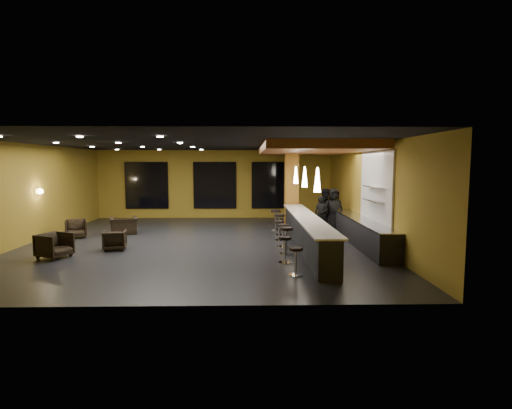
{
  "coord_description": "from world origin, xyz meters",
  "views": [
    {
      "loc": [
        1.69,
        -14.16,
        2.79
      ],
      "look_at": [
        2.0,
        0.5,
        1.3
      ],
      "focal_mm": 28.0,
      "sensor_mm": 36.0,
      "label": 1
    }
  ],
  "objects_px": {
    "pendant_2": "(296,175)",
    "bar_stool_0": "(296,258)",
    "bar_stool_2": "(286,237)",
    "bar_stool_5": "(280,222)",
    "column": "(291,187)",
    "pendant_0": "(317,180)",
    "prep_counter": "(361,232)",
    "armchair_c": "(76,229)",
    "armchair_d": "(124,226)",
    "armchair_a": "(54,246)",
    "pendant_1": "(305,177)",
    "bar_stool_3": "(283,233)",
    "bar_stool_1": "(285,246)",
    "staff_b": "(326,210)",
    "bar_stool_4": "(279,228)",
    "bar_stool_6": "(276,217)",
    "bar_counter": "(306,233)",
    "staff_a": "(321,214)",
    "staff_c": "(334,210)",
    "armchair_b": "(115,240)"
  },
  "relations": [
    {
      "from": "pendant_0",
      "to": "bar_stool_3",
      "type": "relative_size",
      "value": 0.91
    },
    {
      "from": "column",
      "to": "bar_stool_3",
      "type": "height_order",
      "value": "column"
    },
    {
      "from": "armchair_b",
      "to": "armchair_d",
      "type": "height_order",
      "value": "armchair_d"
    },
    {
      "from": "armchair_c",
      "to": "bar_stool_6",
      "type": "distance_m",
      "value": 7.87
    },
    {
      "from": "armchair_c",
      "to": "bar_stool_2",
      "type": "relative_size",
      "value": 0.9
    },
    {
      "from": "column",
      "to": "bar_stool_3",
      "type": "xyz_separation_m",
      "value": [
        -0.77,
        -4.53,
        -1.25
      ]
    },
    {
      "from": "column",
      "to": "staff_b",
      "type": "distance_m",
      "value": 2.07
    },
    {
      "from": "armchair_d",
      "to": "bar_stool_2",
      "type": "bearing_deg",
      "value": 130.78
    },
    {
      "from": "staff_b",
      "to": "staff_a",
      "type": "bearing_deg",
      "value": -129.37
    },
    {
      "from": "pendant_0",
      "to": "bar_stool_4",
      "type": "relative_size",
      "value": 0.96
    },
    {
      "from": "staff_b",
      "to": "bar_stool_1",
      "type": "bearing_deg",
      "value": -112.75
    },
    {
      "from": "armchair_d",
      "to": "bar_stool_3",
      "type": "xyz_separation_m",
      "value": [
        6.15,
        -2.67,
        0.16
      ]
    },
    {
      "from": "prep_counter",
      "to": "bar_stool_3",
      "type": "xyz_separation_m",
      "value": [
        -2.77,
        -0.43,
        0.07
      ]
    },
    {
      "from": "prep_counter",
      "to": "pendant_0",
      "type": "bearing_deg",
      "value": -128.66
    },
    {
      "from": "bar_counter",
      "to": "bar_stool_4",
      "type": "bearing_deg",
      "value": 124.34
    },
    {
      "from": "prep_counter",
      "to": "armchair_c",
      "type": "bearing_deg",
      "value": 172.14
    },
    {
      "from": "pendant_2",
      "to": "armchair_a",
      "type": "height_order",
      "value": "pendant_2"
    },
    {
      "from": "bar_stool_3",
      "to": "bar_stool_4",
      "type": "distance_m",
      "value": 1.12
    },
    {
      "from": "pendant_1",
      "to": "bar_stool_6",
      "type": "distance_m",
      "value": 3.58
    },
    {
      "from": "bar_stool_0",
      "to": "bar_stool_4",
      "type": "bearing_deg",
      "value": 90.67
    },
    {
      "from": "staff_a",
      "to": "bar_stool_1",
      "type": "bearing_deg",
      "value": -102.12
    },
    {
      "from": "bar_counter",
      "to": "pendant_0",
      "type": "distance_m",
      "value": 2.72
    },
    {
      "from": "bar_stool_2",
      "to": "bar_stool_5",
      "type": "bearing_deg",
      "value": 89.03
    },
    {
      "from": "bar_stool_0",
      "to": "column",
      "type": "bearing_deg",
      "value": 84.59
    },
    {
      "from": "column",
      "to": "armchair_a",
      "type": "bearing_deg",
      "value": -142.38
    },
    {
      "from": "armchair_c",
      "to": "bar_stool_5",
      "type": "height_order",
      "value": "bar_stool_5"
    },
    {
      "from": "staff_a",
      "to": "staff_b",
      "type": "relative_size",
      "value": 0.84
    },
    {
      "from": "pendant_1",
      "to": "pendant_2",
      "type": "relative_size",
      "value": 1.0
    },
    {
      "from": "bar_stool_4",
      "to": "bar_stool_0",
      "type": "bearing_deg",
      "value": -89.33
    },
    {
      "from": "bar_stool_1",
      "to": "column",
      "type": "bearing_deg",
      "value": 82.28
    },
    {
      "from": "column",
      "to": "pendant_0",
      "type": "bearing_deg",
      "value": -90.0
    },
    {
      "from": "pendant_1",
      "to": "bar_stool_5",
      "type": "height_order",
      "value": "pendant_1"
    },
    {
      "from": "pendant_2",
      "to": "bar_stool_0",
      "type": "xyz_separation_m",
      "value": [
        -0.76,
        -6.4,
        -1.89
      ]
    },
    {
      "from": "staff_b",
      "to": "bar_stool_0",
      "type": "xyz_separation_m",
      "value": [
        -2.06,
        -6.65,
        -0.43
      ]
    },
    {
      "from": "bar_stool_2",
      "to": "bar_stool_0",
      "type": "bearing_deg",
      "value": -89.71
    },
    {
      "from": "staff_b",
      "to": "bar_stool_6",
      "type": "distance_m",
      "value": 2.12
    },
    {
      "from": "staff_b",
      "to": "staff_c",
      "type": "xyz_separation_m",
      "value": [
        0.29,
        -0.07,
        0.01
      ]
    },
    {
      "from": "armchair_d",
      "to": "bar_counter",
      "type": "bearing_deg",
      "value": 140.75
    },
    {
      "from": "column",
      "to": "pendant_1",
      "type": "distance_m",
      "value": 4.14
    },
    {
      "from": "armchair_d",
      "to": "bar_stool_4",
      "type": "relative_size",
      "value": 1.41
    },
    {
      "from": "staff_b",
      "to": "pendant_2",
      "type": "bearing_deg",
      "value": -169.55
    },
    {
      "from": "bar_stool_1",
      "to": "bar_stool_5",
      "type": "xyz_separation_m",
      "value": [
        0.2,
        4.37,
        0.05
      ]
    },
    {
      "from": "pendant_1",
      "to": "staff_b",
      "type": "distance_m",
      "value": 3.38
    },
    {
      "from": "bar_stool_4",
      "to": "bar_counter",
      "type": "bearing_deg",
      "value": -55.66
    },
    {
      "from": "pendant_1",
      "to": "bar_stool_5",
      "type": "relative_size",
      "value": 0.84
    },
    {
      "from": "pendant_2",
      "to": "bar_stool_6",
      "type": "xyz_separation_m",
      "value": [
        -0.77,
        0.5,
        -1.8
      ]
    },
    {
      "from": "staff_c",
      "to": "bar_stool_1",
      "type": "xyz_separation_m",
      "value": [
        -2.51,
        -5.3,
        -0.41
      ]
    },
    {
      "from": "column",
      "to": "armchair_d",
      "type": "distance_m",
      "value": 7.3
    },
    {
      "from": "column",
      "to": "bar_stool_0",
      "type": "relative_size",
      "value": 4.87
    },
    {
      "from": "bar_counter",
      "to": "prep_counter",
      "type": "xyz_separation_m",
      "value": [
        2.0,
        0.5,
        -0.07
      ]
    }
  ]
}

